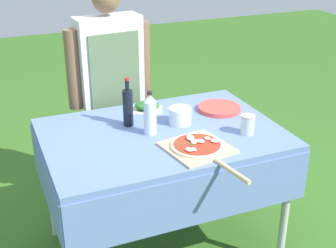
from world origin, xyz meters
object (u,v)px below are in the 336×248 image
Objects in this scene: plate_stack at (219,108)px; sauce_jar at (247,126)px; prep_table at (162,146)px; water_bottle at (150,114)px; pizza_on_peel at (199,147)px; person_cook at (111,83)px; oil_bottle at (128,107)px; herb_container at (147,106)px; mixing_tub at (180,116)px.

sauce_jar is (-0.02, -0.36, 0.04)m from plate_stack.
prep_table is 0.22m from water_bottle.
plate_stack is 2.45× the size of sauce_jar.
prep_table is at bearing 99.06° from pizza_on_peel.
person_cook is 5.32× the size of oil_bottle.
water_bottle is (-0.16, 0.28, 0.10)m from pizza_on_peel.
plate_stack is (0.51, 0.15, -0.11)m from water_bottle.
person_cook is 0.64m from water_bottle.
plate_stack is 0.36m from sauce_jar.
sauce_jar is at bearing 2.56° from pizza_on_peel.
sauce_jar reaches higher than plate_stack.
sauce_jar is at bearing -25.51° from prep_table.
herb_container is 2.02× the size of sauce_jar.
oil_bottle is at bearing 109.32° from pizza_on_peel.
herb_container is (0.10, 0.32, -0.09)m from water_bottle.
oil_bottle is 0.68m from sauce_jar.
person_cook reaches higher than plate_stack.
plate_stack is (0.55, -0.49, -0.08)m from person_cook.
sauce_jar reaches higher than herb_container.
prep_table is 6.02× the size of herb_container.
person_cook reaches higher than pizza_on_peel.
pizza_on_peel is at bearing -97.42° from mixing_tub.
person_cook is 14.05× the size of sauce_jar.
prep_table is 4.61× the size of oil_bottle.
water_bottle is 1.14× the size of herb_container.
person_cook reaches higher than herb_container.
plate_stack is (0.59, -0.00, -0.10)m from oil_bottle.
prep_table is 0.87× the size of person_cook.
plate_stack is at bearing 19.01° from prep_table.
person_cook is at bearing 113.06° from herb_container.
pizza_on_peel is at bearing 97.07° from person_cook.
sauce_jar is (0.50, -0.21, -0.07)m from water_bottle.
plate_stack is at bearing 16.34° from mixing_tub.
oil_bottle is (-0.15, 0.15, 0.20)m from prep_table.
prep_table is at bearing -3.63° from water_bottle.
pizza_on_peel is (0.20, -0.92, -0.08)m from person_cook.
plate_stack is (0.35, 0.43, -0.00)m from pizza_on_peel.
plate_stack is at bearing -0.15° from oil_bottle.
pizza_on_peel reaches higher than prep_table.
prep_table is 0.34m from herb_container.
water_bottle is at bearing 110.48° from pizza_on_peel.
plate_stack is (0.44, 0.15, 0.10)m from prep_table.
mixing_tub is 0.39m from sauce_jar.
sauce_jar is (0.43, -0.20, 0.14)m from prep_table.
herb_container is at bearing 107.86° from person_cook.
prep_table is 4.97× the size of plate_stack.
person_cook is 11.69× the size of mixing_tub.
water_bottle reaches higher than mixing_tub.
pizza_on_peel is (0.09, -0.28, 0.10)m from prep_table.
oil_bottle is 0.30m from mixing_tub.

